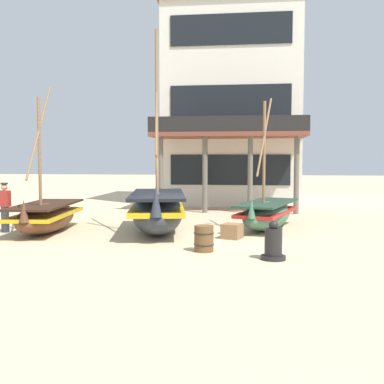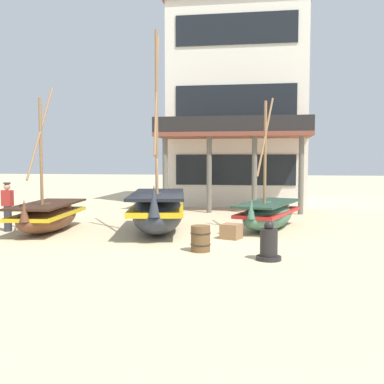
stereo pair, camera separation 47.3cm
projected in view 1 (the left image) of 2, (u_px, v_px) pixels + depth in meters
name	position (u px, v px, depth m)	size (l,w,h in m)	color
ground_plane	(188.00, 239.00, 14.43)	(120.00, 120.00, 0.00)	#CCB78E
fishing_boat_near_left	(267.00, 214.00, 16.51)	(2.48, 4.19, 4.65)	#427056
fishing_boat_centre_large	(158.00, 210.00, 15.69)	(2.56, 5.09, 6.71)	#2D333D
fishing_boat_far_right	(46.00, 216.00, 15.77)	(1.91, 4.14, 5.00)	brown
fisherman_by_hull	(5.00, 208.00, 15.76)	(0.37, 0.26, 1.68)	#33333D
capstan_winch	(273.00, 244.00, 11.46)	(0.62, 0.62, 0.97)	black
wooden_barrel	(204.00, 239.00, 12.48)	(0.56, 0.56, 0.70)	brown
cargo_crate	(232.00, 231.00, 14.52)	(0.56, 0.56, 0.47)	olive
harbor_building_main	(233.00, 108.00, 26.92)	(7.58, 9.92, 10.89)	silver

